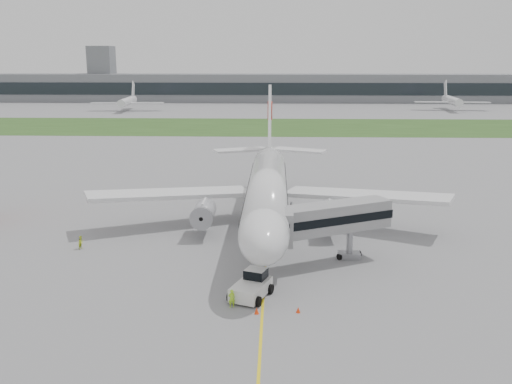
{
  "coord_description": "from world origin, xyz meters",
  "views": [
    {
      "loc": [
        1.15,
        -67.82,
        22.2
      ],
      "look_at": [
        -1.39,
        2.0,
        5.69
      ],
      "focal_mm": 40.0,
      "sensor_mm": 36.0,
      "label": 1
    }
  ],
  "objects_px": {
    "pushback_tug": "(252,285)",
    "jet_bridge": "(323,220)",
    "airliner": "(267,187)",
    "ground_crew_near": "(232,298)"
  },
  "relations": [
    {
      "from": "pushback_tug",
      "to": "jet_bridge",
      "type": "distance_m",
      "value": 11.96
    },
    {
      "from": "pushback_tug",
      "to": "jet_bridge",
      "type": "height_order",
      "value": "jet_bridge"
    },
    {
      "from": "pushback_tug",
      "to": "ground_crew_near",
      "type": "height_order",
      "value": "pushback_tug"
    },
    {
      "from": "ground_crew_near",
      "to": "airliner",
      "type": "bearing_deg",
      "value": -113.0
    },
    {
      "from": "pushback_tug",
      "to": "jet_bridge",
      "type": "bearing_deg",
      "value": 70.05
    },
    {
      "from": "pushback_tug",
      "to": "ground_crew_near",
      "type": "relative_size",
      "value": 3.09
    },
    {
      "from": "airliner",
      "to": "pushback_tug",
      "type": "relative_size",
      "value": 10.09
    },
    {
      "from": "airliner",
      "to": "jet_bridge",
      "type": "distance_m",
      "value": 14.88
    },
    {
      "from": "jet_bridge",
      "to": "pushback_tug",
      "type": "bearing_deg",
      "value": -157.4
    },
    {
      "from": "airliner",
      "to": "pushback_tug",
      "type": "bearing_deg",
      "value": -92.76
    }
  ]
}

